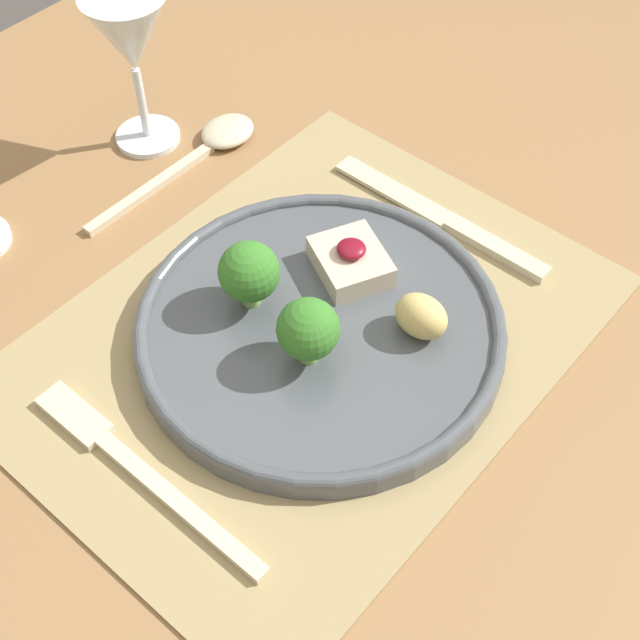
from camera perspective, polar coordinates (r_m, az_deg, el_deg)
dining_table at (r=0.77m, az=-0.70°, el=-5.26°), size 1.27×1.06×0.73m
placemat at (r=0.69m, az=-0.77°, el=-1.13°), size 0.45×0.34×0.00m
dinner_plate at (r=0.68m, az=-0.05°, el=-0.19°), size 0.29×0.29×0.07m
fork at (r=0.64m, az=-11.99°, el=-8.97°), size 0.02×0.22×0.01m
knife at (r=0.78m, az=8.47°, el=6.10°), size 0.02×0.22×0.01m
spoon at (r=0.86m, az=-6.93°, el=11.20°), size 0.20×0.05×0.02m
wine_glass_near at (r=0.82m, az=-12.06°, el=17.08°), size 0.07×0.07×0.15m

